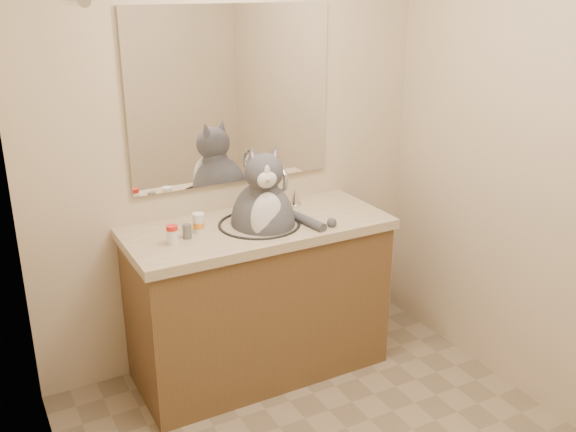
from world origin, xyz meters
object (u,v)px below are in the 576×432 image
object	(u,v)px
cat	(264,217)
pill_bottle_orange	(199,224)
grey_canister	(187,231)
pill_bottle_redcap	(172,235)

from	to	relation	value
cat	pill_bottle_orange	world-z (taller)	cat
pill_bottle_orange	grey_canister	distance (m)	0.09
cat	pill_bottle_redcap	distance (m)	0.49
cat	pill_bottle_redcap	xyz separation A→B (m)	(-0.48, -0.02, 0.00)
grey_canister	pill_bottle_orange	bearing A→B (deg)	28.82
pill_bottle_redcap	grey_canister	world-z (taller)	pill_bottle_redcap
pill_bottle_redcap	pill_bottle_orange	distance (m)	0.18
cat	grey_canister	distance (m)	0.40
pill_bottle_orange	grey_canister	size ratio (longest dim) A/B	1.43
cat	pill_bottle_redcap	size ratio (longest dim) A/B	6.82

